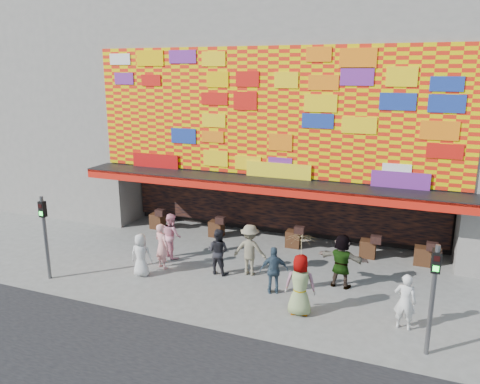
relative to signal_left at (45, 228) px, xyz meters
The scene contains 15 objects.
ground 6.64m from the signal_left, 13.61° to the left, with size 90.00×90.00×0.00m, color slate.
shop_building 11.98m from the signal_left, 57.35° to the left, with size 15.20×9.40×10.00m.
neighbor_left 12.40m from the signal_left, 125.59° to the left, with size 11.00×8.00×12.00m, color gray.
signal_left is the anchor object (origin of this frame).
signal_right 12.40m from the signal_left, ahead, with size 0.22×0.20×3.00m.
ped_a 3.39m from the signal_left, 25.77° to the left, with size 0.76×0.50×1.56m, color beige.
ped_b 4.07m from the signal_left, 34.85° to the left, with size 0.63×0.41×1.72m, color pink.
ped_c 6.04m from the signal_left, 25.70° to the left, with size 0.82×0.64×1.68m, color black.
ped_d 7.14m from the signal_left, 24.40° to the left, with size 1.20×0.69×1.86m, color #786F57.
ped_e 7.97m from the signal_left, 13.35° to the left, with size 0.94×0.39×1.60m, color #34485B.
ped_f 10.18m from the signal_left, 17.83° to the left, with size 1.73×0.55×1.86m, color gray.
ped_g 8.90m from the signal_left, ahead, with size 0.92×0.60×1.89m, color gray.
ped_h 11.86m from the signal_left, ahead, with size 0.61×0.40×1.66m, color silver.
ped_i 4.61m from the signal_left, 47.65° to the left, with size 0.86×0.67×1.76m, color pink.
parasol 8.86m from the signal_left, ahead, with size 1.09×1.11×1.77m.
Camera 1 is at (5.61, -13.19, 7.12)m, focal length 35.00 mm.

